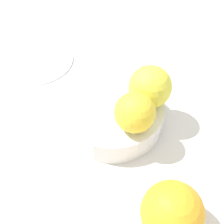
% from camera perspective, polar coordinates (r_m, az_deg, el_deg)
% --- Properties ---
extents(ground_plane, '(1.10, 1.10, 0.02)m').
position_cam_1_polar(ground_plane, '(0.53, -0.00, -2.58)').
color(ground_plane, silver).
extents(fruit_bowl, '(0.18, 0.18, 0.04)m').
position_cam_1_polar(fruit_bowl, '(0.51, -0.00, -0.41)').
color(fruit_bowl, white).
rests_on(fruit_bowl, ground_plane).
extents(orange_in_bowl_0, '(0.07, 0.07, 0.07)m').
position_cam_1_polar(orange_in_bowl_0, '(0.47, 7.44, 4.88)').
color(orange_in_bowl_0, yellow).
rests_on(orange_in_bowl_0, fruit_bowl).
extents(orange_in_bowl_1, '(0.06, 0.06, 0.06)m').
position_cam_1_polar(orange_in_bowl_1, '(0.44, 4.48, -0.09)').
color(orange_in_bowl_1, yellow).
rests_on(orange_in_bowl_1, fruit_bowl).
extents(orange_loose_0, '(0.08, 0.08, 0.08)m').
position_cam_1_polar(orange_loose_0, '(0.39, 11.66, -18.64)').
color(orange_loose_0, '#F9A823').
rests_on(orange_loose_0, ground_plane).
extents(side_plate, '(0.16, 0.16, 0.01)m').
position_cam_1_polar(side_plate, '(0.67, -14.76, 9.78)').
color(side_plate, white).
rests_on(side_plate, ground_plane).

